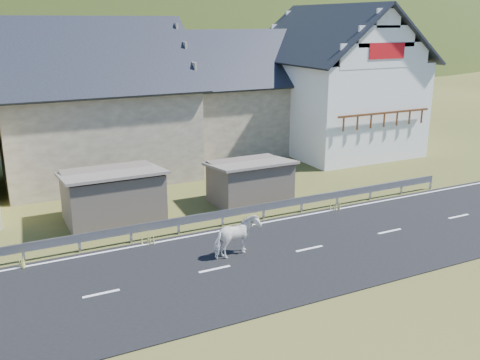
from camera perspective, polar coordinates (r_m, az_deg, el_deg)
ground at (r=19.25m, az=-2.72°, el=-9.59°), size 160.00×160.00×0.00m
road at (r=19.25m, az=-2.72°, el=-9.54°), size 60.00×7.00×0.04m
lane_markings at (r=19.23m, az=-2.72°, el=-9.47°), size 60.00×6.60×0.01m
guardrail at (r=22.18m, az=-6.58°, el=-4.45°), size 28.10×0.09×0.75m
shed_left at (r=24.05m, az=-13.41°, el=-1.76°), size 4.30×3.30×2.40m
shed_right at (r=25.75m, az=1.05°, el=-0.30°), size 3.80×2.90×2.20m
house_stone_a at (r=31.64m, az=-15.68°, el=9.02°), size 10.80×9.80×8.90m
house_stone_b at (r=36.73m, az=-0.59°, el=9.98°), size 9.80×8.80×8.10m
house_white at (r=37.15m, az=10.01°, el=11.09°), size 8.80×10.80×9.70m
mountain at (r=198.28m, az=-22.79°, el=7.12°), size 440.00×280.00×260.00m
horse at (r=19.94m, az=-0.35°, el=-6.08°), size 1.19×1.94×1.52m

